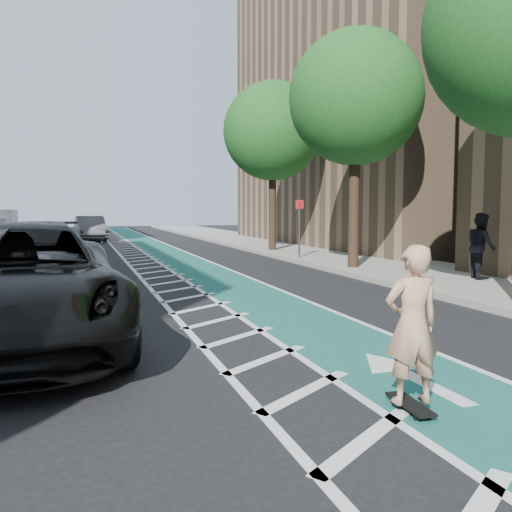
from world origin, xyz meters
name	(u,v)px	position (x,y,z in m)	size (l,w,h in m)	color
ground	(146,345)	(0.00, 0.00, 0.00)	(120.00, 120.00, 0.00)	black
bike_lane	(199,270)	(3.00, 10.00, 0.01)	(2.00, 90.00, 0.01)	#17514B
buffer_strip	(156,271)	(1.50, 10.00, 0.01)	(1.40, 90.00, 0.01)	silver
sidewalk_right	(365,262)	(9.50, 10.00, 0.07)	(5.00, 90.00, 0.15)	gray
curb_right	(306,264)	(7.05, 10.00, 0.08)	(0.12, 90.00, 0.16)	gray
building_right_far	(403,84)	(17.50, 20.00, 9.50)	(14.00, 22.00, 19.00)	#84664C
tree_r_c	(355,99)	(7.90, 8.00, 5.77)	(4.20, 4.20, 7.90)	#382619
tree_r_d	(273,131)	(7.90, 16.00, 5.77)	(4.20, 4.20, 7.90)	#382619
sign_post	(299,228)	(7.60, 12.00, 1.35)	(0.35, 0.08, 2.47)	#4C4C4C
skateboard	(410,404)	(2.30, -3.71, 0.08)	(0.27, 0.75, 0.10)	black
skateboarder	(412,324)	(2.30, -3.71, 0.93)	(0.61, 0.40, 1.66)	tan
suv_near	(16,284)	(-1.91, 0.69, 0.95)	(3.17, 6.87, 1.91)	black
suv_far	(39,251)	(-2.11, 8.85, 0.87)	(2.45, 6.02, 1.75)	black
car_grey	(90,228)	(-0.24, 29.32, 0.82)	(1.74, 4.98, 1.64)	#5A595E
pedestrian	(481,246)	(9.84, 4.07, 1.09)	(0.91, 0.71, 1.87)	black
barrel_a	(20,286)	(-2.20, 4.22, 0.46)	(0.72, 0.72, 0.98)	#D8520B
barrel_b	(16,266)	(-2.82, 9.50, 0.38)	(0.60, 0.60, 0.81)	#FC530D
barrel_c	(30,251)	(-2.80, 14.50, 0.46)	(0.72, 0.72, 0.98)	orange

